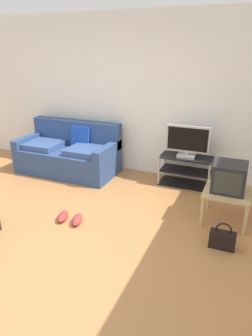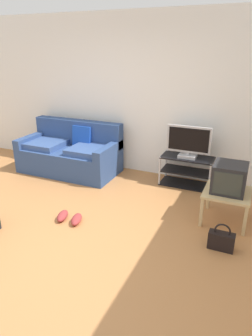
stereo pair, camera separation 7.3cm
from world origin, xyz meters
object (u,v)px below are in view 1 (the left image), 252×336
(crt_tv, at_px, (229,177))
(flat_tv, at_px, (187,142))
(handbag, at_px, (222,239))
(tv_stand, at_px, (186,171))
(side_table, at_px, (227,195))
(couch, at_px, (69,154))
(sneakers_pair, at_px, (70,218))

(crt_tv, bearing_deg, flat_tv, 129.50)
(crt_tv, bearing_deg, handbag, -86.03)
(tv_stand, bearing_deg, side_table, -51.69)
(flat_tv, height_order, handbag, flat_tv)
(couch, height_order, flat_tv, flat_tv)
(flat_tv, bearing_deg, side_table, -51.01)
(tv_stand, distance_m, crt_tv, 1.23)
(flat_tv, bearing_deg, tv_stand, 90.00)
(couch, distance_m, flat_tv, 2.14)
(handbag, bearing_deg, crt_tv, 93.97)
(flat_tv, bearing_deg, handbag, -63.28)
(flat_tv, xyz_separation_m, side_table, (0.73, -0.91, -0.37))
(flat_tv, bearing_deg, crt_tv, -50.50)
(sneakers_pair, bearing_deg, side_table, 23.82)
(couch, distance_m, side_table, 2.91)
(couch, relative_size, sneakers_pair, 4.16)
(tv_stand, relative_size, flat_tv, 1.21)
(couch, bearing_deg, crt_tv, -13.56)
(side_table, xyz_separation_m, sneakers_pair, (-1.86, -0.82, -0.32))
(crt_tv, xyz_separation_m, handbag, (0.05, -0.66, -0.50))
(flat_tv, relative_size, sneakers_pair, 1.64)
(tv_stand, height_order, sneakers_pair, tv_stand)
(tv_stand, bearing_deg, sneakers_pair, -122.83)
(handbag, bearing_deg, couch, 154.98)
(couch, height_order, side_table, couch)
(handbag, bearing_deg, side_table, 94.07)
(handbag, bearing_deg, sneakers_pair, -174.60)
(flat_tv, xyz_separation_m, crt_tv, (0.73, -0.89, -0.13))
(crt_tv, bearing_deg, side_table, -90.00)
(flat_tv, xyz_separation_m, handbag, (0.78, -1.55, -0.63))
(handbag, bearing_deg, flat_tv, 116.72)
(couch, distance_m, sneakers_pair, 1.82)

